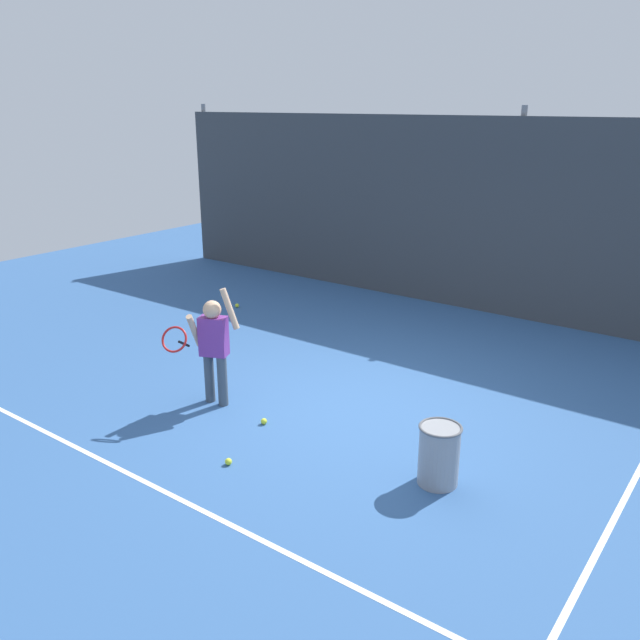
{
  "coord_description": "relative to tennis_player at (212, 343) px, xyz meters",
  "views": [
    {
      "loc": [
        3.55,
        -5.57,
        3.24
      ],
      "look_at": [
        -0.69,
        0.18,
        0.85
      ],
      "focal_mm": 36.82,
      "sensor_mm": 36.0,
      "label": 1
    }
  ],
  "objects": [
    {
      "name": "fence_post_0",
      "position": [
        -5.25,
        5.11,
        0.87
      ],
      "size": [
        0.09,
        0.09,
        3.19
      ],
      "primitive_type": "cylinder",
      "color": "slate",
      "rests_on": "ground"
    },
    {
      "name": "tennis_ball_2",
      "position": [
        0.77,
        -0.06,
        -0.69
      ],
      "size": [
        0.07,
        0.07,
        0.07
      ],
      "primitive_type": "sphere",
      "color": "#CCE033",
      "rests_on": "ground"
    },
    {
      "name": "ground_plane",
      "position": [
        1.39,
        0.86,
        -0.73
      ],
      "size": [
        20.0,
        20.0,
        0.0
      ],
      "primitive_type": "plane",
      "color": "#335B93"
    },
    {
      "name": "tennis_player",
      "position": [
        0.0,
        0.0,
        0.0
      ],
      "size": [
        0.53,
        0.77,
        1.35
      ],
      "rotation": [
        0.0,
        0.0,
        0.41
      ],
      "color": "#3F4C59",
      "rests_on": "ground"
    },
    {
      "name": "tennis_ball_1",
      "position": [
        -2.31,
        2.8,
        -0.69
      ],
      "size": [
        0.07,
        0.07,
        0.07
      ],
      "primitive_type": "sphere",
      "color": "#CCE033",
      "rests_on": "ground"
    },
    {
      "name": "tennis_ball_3",
      "position": [
        1.04,
        -0.87,
        -0.69
      ],
      "size": [
        0.07,
        0.07,
        0.07
      ],
      "primitive_type": "sphere",
      "color": "#CCE033",
      "rests_on": "ground"
    },
    {
      "name": "ball_hopper",
      "position": [
        2.76,
        0.02,
        -0.44
      ],
      "size": [
        0.38,
        0.38,
        0.56
      ],
      "color": "gray",
      "rests_on": "ground"
    },
    {
      "name": "fence_post_1",
      "position": [
        1.39,
        5.11,
        0.87
      ],
      "size": [
        0.09,
        0.09,
        3.19
      ],
      "primitive_type": "cylinder",
      "color": "slate",
      "rests_on": "ground"
    },
    {
      "name": "back_fence_windscreen",
      "position": [
        1.39,
        5.05,
        0.79
      ],
      "size": [
        13.58,
        0.08,
        3.04
      ],
      "primitive_type": "cube",
      "color": "#383D42",
      "rests_on": "ground"
    },
    {
      "name": "court_line_baseline",
      "position": [
        1.39,
        -1.53,
        -0.72
      ],
      "size": [
        9.0,
        0.05,
        0.0
      ],
      "primitive_type": "cube",
      "color": "white",
      "rests_on": "ground"
    }
  ]
}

